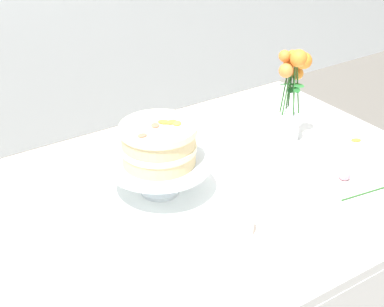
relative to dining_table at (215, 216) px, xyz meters
The scene contains 8 objects.
dining_table is the anchor object (origin of this frame).
linen_napkin 0.18m from the dining_table, 150.65° to the left, with size 0.32×0.32×0.00m, color white.
cake_stand 0.23m from the dining_table, 150.65° to the left, with size 0.29×0.29×0.10m.
layer_cake 0.29m from the dining_table, 150.65° to the left, with size 0.21×0.21×0.12m.
flower_vase 0.47m from the dining_table, 17.28° to the left, with size 0.11×0.10×0.32m.
teacup 0.25m from the dining_table, 108.59° to the right, with size 0.11×0.11×0.06m.
fallen_rose 0.40m from the dining_table, 26.19° to the right, with size 0.16×0.12×0.04m.
loose_petal_0 0.57m from the dining_table, ahead, with size 0.03×0.02×0.01m, color orange.
Camera 1 is at (-0.84, -1.15, 1.65)m, focal length 54.61 mm.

